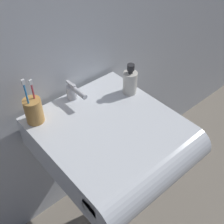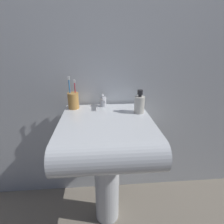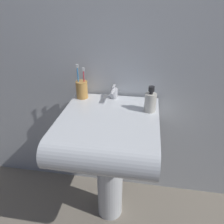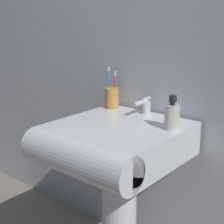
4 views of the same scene
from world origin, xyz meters
name	(u,v)px [view 1 (image 1 of 4)]	position (x,y,z in m)	size (l,w,h in m)	color
ground_plane	(108,217)	(0.00, 0.00, 0.00)	(6.00, 6.00, 0.00)	gray
sink_pedestal	(107,187)	(0.00, 0.00, 0.31)	(0.16, 0.16, 0.61)	white
sink_basin	(115,143)	(0.00, -0.06, 0.69)	(0.52, 0.59, 0.15)	white
faucet	(73,92)	(-0.01, 0.20, 0.80)	(0.04, 0.13, 0.08)	silver
toothbrush_cup	(34,110)	(-0.20, 0.19, 0.82)	(0.07, 0.07, 0.21)	#D19347
soap_bottle	(130,82)	(0.21, 0.08, 0.82)	(0.06, 0.06, 0.14)	silver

